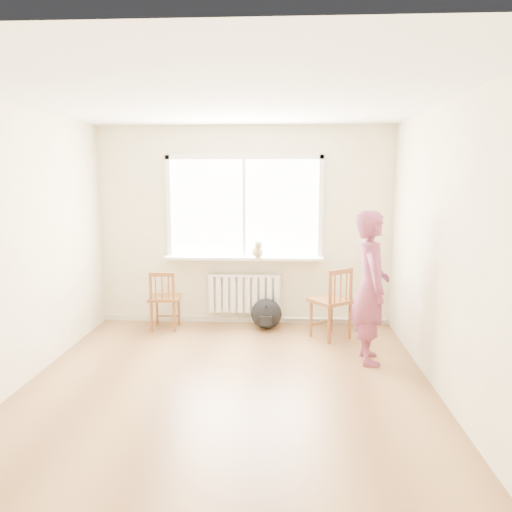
# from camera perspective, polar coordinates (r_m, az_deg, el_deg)

# --- Properties ---
(floor) EXTENTS (4.50, 4.50, 0.00)m
(floor) POSITION_cam_1_polar(r_m,az_deg,el_deg) (4.98, -3.35, -14.93)
(floor) COLOR #976A3E
(floor) RESTS_ON ground
(ceiling) EXTENTS (4.50, 4.50, 0.00)m
(ceiling) POSITION_cam_1_polar(r_m,az_deg,el_deg) (4.60, -3.68, 17.52)
(ceiling) COLOR white
(ceiling) RESTS_ON back_wall
(back_wall) EXTENTS (4.00, 0.01, 2.70)m
(back_wall) POSITION_cam_1_polar(r_m,az_deg,el_deg) (6.82, -1.33, 3.41)
(back_wall) COLOR beige
(back_wall) RESTS_ON ground
(window) EXTENTS (2.12, 0.05, 1.42)m
(window) POSITION_cam_1_polar(r_m,az_deg,el_deg) (6.77, -1.35, 6.02)
(window) COLOR white
(window) RESTS_ON back_wall
(windowsill) EXTENTS (2.15, 0.22, 0.04)m
(windowsill) POSITION_cam_1_polar(r_m,az_deg,el_deg) (6.77, -1.38, -0.23)
(windowsill) COLOR white
(windowsill) RESTS_ON back_wall
(radiator) EXTENTS (1.00, 0.12, 0.55)m
(radiator) POSITION_cam_1_polar(r_m,az_deg,el_deg) (6.88, -1.36, -4.24)
(radiator) COLOR white
(radiator) RESTS_ON back_wall
(heating_pipe) EXTENTS (1.40, 0.04, 0.04)m
(heating_pipe) POSITION_cam_1_polar(r_m,az_deg,el_deg) (7.02, 8.98, -7.11)
(heating_pipe) COLOR silver
(heating_pipe) RESTS_ON back_wall
(baseboard) EXTENTS (4.00, 0.03, 0.08)m
(baseboard) POSITION_cam_1_polar(r_m,az_deg,el_deg) (7.06, -1.30, -7.25)
(baseboard) COLOR beige
(baseboard) RESTS_ON ground
(chair_left) EXTENTS (0.40, 0.38, 0.80)m
(chair_left) POSITION_cam_1_polar(r_m,az_deg,el_deg) (6.74, -10.43, -4.98)
(chair_left) COLOR brown
(chair_left) RESTS_ON floor
(chair_right) EXTENTS (0.62, 0.61, 0.91)m
(chair_right) POSITION_cam_1_polar(r_m,az_deg,el_deg) (6.32, 8.85, -5.34)
(chair_right) COLOR brown
(chair_right) RESTS_ON floor
(person) EXTENTS (0.42, 0.62, 1.67)m
(person) POSITION_cam_1_polar(r_m,az_deg,el_deg) (5.56, 12.98, -3.50)
(person) COLOR #C5414E
(person) RESTS_ON floor
(cat) EXTENTS (0.20, 0.40, 0.27)m
(cat) POSITION_cam_1_polar(r_m,az_deg,el_deg) (6.65, 0.22, 0.73)
(cat) COLOR beige
(cat) RESTS_ON windowsill
(backpack) EXTENTS (0.43, 0.33, 0.41)m
(backpack) POSITION_cam_1_polar(r_m,az_deg,el_deg) (6.72, 1.19, -6.62)
(backpack) COLOR black
(backpack) RESTS_ON floor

